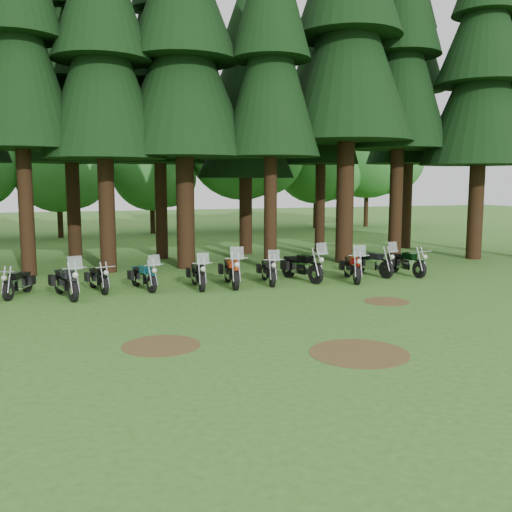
# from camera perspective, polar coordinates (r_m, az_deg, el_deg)

# --- Properties ---
(ground) EXTENTS (120.00, 120.00, 0.00)m
(ground) POSITION_cam_1_polar(r_m,az_deg,el_deg) (15.99, 0.02, -6.03)
(ground) COLOR #316321
(ground) RESTS_ON ground
(pine_front_4) EXTENTS (4.95, 4.95, 16.33)m
(pine_front_4) POSITION_cam_1_polar(r_m,az_deg,el_deg) (24.91, -15.27, 21.27)
(pine_front_4) COLOR #311E10
(pine_front_4) RESTS_ON ground
(pine_front_5) EXTENTS (5.81, 5.81, 16.72)m
(pine_front_5) POSITION_cam_1_polar(r_m,az_deg,el_deg) (25.46, -7.36, 21.68)
(pine_front_5) COLOR #311E10
(pine_front_5) RESTS_ON ground
(pine_front_6) EXTENTS (4.15, 4.15, 16.75)m
(pine_front_6) POSITION_cam_1_polar(r_m,az_deg,el_deg) (25.07, 1.51, 22.02)
(pine_front_6) COLOR #311E10
(pine_front_6) RESTS_ON ground
(pine_front_7) EXTENTS (5.98, 5.98, 19.41)m
(pine_front_7) POSITION_cam_1_polar(r_m,az_deg,el_deg) (27.71, 9.28, 23.93)
(pine_front_7) COLOR #311E10
(pine_front_7) RESTS_ON ground
(pine_front_8) EXTENTS (4.79, 4.79, 18.63)m
(pine_front_8) POSITION_cam_1_polar(r_m,az_deg,el_deg) (29.88, 14.35, 21.63)
(pine_front_8) COLOR #311E10
(pine_front_8) RESTS_ON ground
(pine_front_9) EXTENTS (5.44, 5.44, 15.89)m
(pine_front_9) POSITION_cam_1_polar(r_m,az_deg,el_deg) (30.05, 21.77, 18.05)
(pine_front_9) COLOR #311E10
(pine_front_9) RESTS_ON ground
(pine_back_2) EXTENTS (4.85, 4.85, 16.30)m
(pine_back_2) POSITION_cam_1_polar(r_m,az_deg,el_deg) (29.71, -18.36, 18.81)
(pine_back_2) COLOR #311E10
(pine_back_2) RESTS_ON ground
(pine_back_3) EXTENTS (4.35, 4.35, 16.20)m
(pine_back_3) POSITION_cam_1_polar(r_m,az_deg,el_deg) (28.66, -9.78, 19.38)
(pine_back_3) COLOR #311E10
(pine_back_3) RESTS_ON ground
(pine_back_4) EXTENTS (4.94, 4.94, 13.78)m
(pine_back_4) POSITION_cam_1_polar(r_m,az_deg,el_deg) (29.74, -1.07, 16.21)
(pine_back_4) COLOR #311E10
(pine_back_4) RESTS_ON ground
(pine_back_5) EXTENTS (3.94, 3.94, 16.33)m
(pine_back_5) POSITION_cam_1_polar(r_m,az_deg,el_deg) (31.13, 6.63, 18.62)
(pine_back_5) COLOR #311E10
(pine_back_5) RESTS_ON ground
(pine_back_6) EXTENTS (4.59, 4.59, 16.58)m
(pine_back_6) POSITION_cam_1_polar(r_m,az_deg,el_deg) (33.68, 15.24, 17.82)
(pine_back_6) COLOR #311E10
(pine_back_6) RESTS_ON ground
(decid_3) EXTENTS (6.12, 5.95, 7.65)m
(decid_3) POSITION_cam_1_polar(r_m,az_deg,el_deg) (39.83, -18.79, 8.21)
(decid_3) COLOR #311E10
(decid_3) RESTS_ON ground
(decid_4) EXTENTS (5.93, 5.76, 7.41)m
(decid_4) POSITION_cam_1_polar(r_m,az_deg,el_deg) (41.56, -10.01, 8.25)
(decid_4) COLOR #311E10
(decid_4) RESTS_ON ground
(decid_5) EXTENTS (8.45, 8.21, 10.56)m
(decid_5) POSITION_cam_1_polar(r_m,az_deg,el_deg) (42.64, -0.83, 10.84)
(decid_5) COLOR #311E10
(decid_5) RESTS_ON ground
(decid_6) EXTENTS (7.06, 6.86, 8.82)m
(decid_6) POSITION_cam_1_polar(r_m,az_deg,el_deg) (46.25, 6.50, 9.26)
(decid_6) COLOR #311E10
(decid_6) RESTS_ON ground
(decid_7) EXTENTS (8.44, 8.20, 10.55)m
(decid_7) POSITION_cam_1_polar(r_m,az_deg,el_deg) (48.31, 11.63, 10.29)
(decid_7) COLOR #311E10
(decid_7) RESTS_ON ground
(dirt_patch_0) EXTENTS (1.80, 1.80, 0.01)m
(dirt_patch_0) POSITION_cam_1_polar(r_m,az_deg,el_deg) (13.39, -9.45, -8.81)
(dirt_patch_0) COLOR #4C3D1E
(dirt_patch_0) RESTS_ON ground
(dirt_patch_1) EXTENTS (1.40, 1.40, 0.01)m
(dirt_patch_1) POSITION_cam_1_polar(r_m,az_deg,el_deg) (18.36, 12.92, -4.44)
(dirt_patch_1) COLOR #4C3D1E
(dirt_patch_1) RESTS_ON ground
(dirt_patch_2) EXTENTS (2.20, 2.20, 0.01)m
(dirt_patch_2) POSITION_cam_1_polar(r_m,az_deg,el_deg) (12.86, 10.27, -9.51)
(dirt_patch_2) COLOR #4C3D1E
(dirt_patch_2) RESTS_ON ground
(motorcycle_1) EXTENTS (0.82, 1.92, 0.81)m
(motorcycle_1) POSITION_cam_1_polar(r_m,az_deg,el_deg) (20.20, -22.71, -2.57)
(motorcycle_1) COLOR black
(motorcycle_1) RESTS_ON ground
(motorcycle_2) EXTENTS (0.88, 2.34, 1.48)m
(motorcycle_2) POSITION_cam_1_polar(r_m,az_deg,el_deg) (19.39, -18.48, -2.54)
(motorcycle_2) COLOR black
(motorcycle_2) RESTS_ON ground
(motorcycle_3) EXTENTS (0.53, 2.00, 0.82)m
(motorcycle_3) POSITION_cam_1_polar(r_m,az_deg,el_deg) (20.21, -15.49, -2.24)
(motorcycle_3) COLOR black
(motorcycle_3) RESTS_ON ground
(motorcycle_4) EXTENTS (0.75, 2.10, 1.33)m
(motorcycle_4) POSITION_cam_1_polar(r_m,az_deg,el_deg) (20.15, -11.18, -2.07)
(motorcycle_4) COLOR black
(motorcycle_4) RESTS_ON ground
(motorcycle_5) EXTENTS (0.45, 2.19, 1.37)m
(motorcycle_5) POSITION_cam_1_polar(r_m,az_deg,el_deg) (20.17, -5.81, -1.91)
(motorcycle_5) COLOR black
(motorcycle_5) RESTS_ON ground
(motorcycle_6) EXTENTS (0.62, 2.47, 1.55)m
(motorcycle_6) POSITION_cam_1_polar(r_m,az_deg,el_deg) (20.47, -2.47, -1.58)
(motorcycle_6) COLOR black
(motorcycle_6) RESTS_ON ground
(motorcycle_7) EXTENTS (0.62, 2.17, 1.36)m
(motorcycle_7) POSITION_cam_1_polar(r_m,az_deg,el_deg) (20.97, 1.24, -1.52)
(motorcycle_7) COLOR black
(motorcycle_7) RESTS_ON ground
(motorcycle_8) EXTENTS (0.89, 2.45, 1.55)m
(motorcycle_8) POSITION_cam_1_polar(r_m,az_deg,el_deg) (21.60, 4.61, -1.12)
(motorcycle_8) COLOR black
(motorcycle_8) RESTS_ON ground
(motorcycle_9) EXTENTS (0.94, 2.34, 1.49)m
(motorcycle_9) POSITION_cam_1_polar(r_m,az_deg,el_deg) (21.80, 9.60, -1.17)
(motorcycle_9) COLOR black
(motorcycle_9) RESTS_ON ground
(motorcycle_10) EXTENTS (0.76, 2.31, 1.45)m
(motorcycle_10) POSITION_cam_1_polar(r_m,az_deg,el_deg) (23.16, 11.58, -0.74)
(motorcycle_10) COLOR black
(motorcycle_10) RESTS_ON ground
(motorcycle_11) EXTENTS (0.41, 2.24, 0.91)m
(motorcycle_11) POSITION_cam_1_polar(r_m,az_deg,el_deg) (23.60, 14.77, -0.74)
(motorcycle_11) COLOR black
(motorcycle_11) RESTS_ON ground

